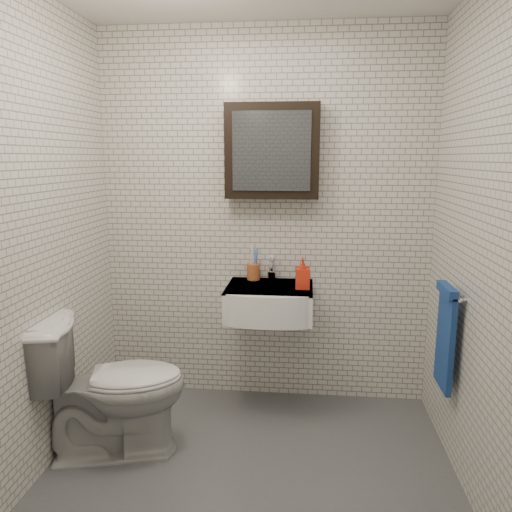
# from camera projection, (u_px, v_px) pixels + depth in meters

# --- Properties ---
(ground) EXTENTS (2.20, 2.00, 0.01)m
(ground) POSITION_uv_depth(u_px,v_px,m) (248.00, 479.00, 2.61)
(ground) COLOR #4E5156
(ground) RESTS_ON ground
(room_shell) EXTENTS (2.22, 2.02, 2.51)m
(room_shell) POSITION_uv_depth(u_px,v_px,m) (247.00, 200.00, 2.33)
(room_shell) COLOR silver
(room_shell) RESTS_ON ground
(washbasin) EXTENTS (0.55, 0.50, 0.20)m
(washbasin) POSITION_uv_depth(u_px,v_px,m) (269.00, 302.00, 3.18)
(washbasin) COLOR white
(washbasin) RESTS_ON room_shell
(faucet) EXTENTS (0.06, 0.20, 0.15)m
(faucet) POSITION_uv_depth(u_px,v_px,m) (272.00, 271.00, 3.34)
(faucet) COLOR silver
(faucet) RESTS_ON washbasin
(mirror_cabinet) EXTENTS (0.60, 0.15, 0.60)m
(mirror_cabinet) POSITION_uv_depth(u_px,v_px,m) (272.00, 151.00, 3.18)
(mirror_cabinet) COLOR black
(mirror_cabinet) RESTS_ON room_shell
(towel_rail) EXTENTS (0.09, 0.30, 0.58)m
(towel_rail) POSITION_uv_depth(u_px,v_px,m) (446.00, 333.00, 2.71)
(towel_rail) COLOR silver
(towel_rail) RESTS_ON room_shell
(toothbrush_cup) EXTENTS (0.11, 0.11, 0.24)m
(toothbrush_cup) POSITION_uv_depth(u_px,v_px,m) (253.00, 271.00, 3.36)
(toothbrush_cup) COLOR #A45229
(toothbrush_cup) RESTS_ON washbasin
(soap_bottle) EXTENTS (0.09, 0.09, 0.20)m
(soap_bottle) POSITION_uv_depth(u_px,v_px,m) (303.00, 273.00, 3.13)
(soap_bottle) COLOR orange
(soap_bottle) RESTS_ON washbasin
(toilet) EXTENTS (0.89, 0.64, 0.82)m
(toilet) POSITION_uv_depth(u_px,v_px,m) (112.00, 385.00, 2.79)
(toilet) COLOR silver
(toilet) RESTS_ON ground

